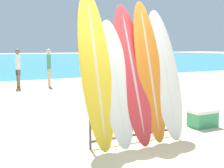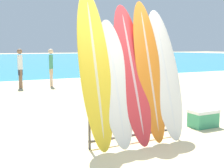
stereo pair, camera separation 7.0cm
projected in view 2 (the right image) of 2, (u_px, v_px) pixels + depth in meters
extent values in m
plane|color=#CCB789|center=(129.00, 152.00, 4.84)|extent=(160.00, 160.00, 0.00)
cube|color=white|center=(9.00, 82.00, 14.41)|extent=(120.00, 0.60, 0.01)
cylinder|color=#47474C|center=(89.00, 122.00, 4.92)|extent=(0.04, 0.04, 0.90)
cylinder|color=#47474C|center=(172.00, 112.00, 5.67)|extent=(0.04, 0.04, 0.90)
cylinder|color=#47474C|center=(134.00, 92.00, 5.24)|extent=(1.68, 0.04, 0.04)
cylinder|color=#47474C|center=(134.00, 135.00, 5.33)|extent=(1.68, 0.04, 0.04)
ellipsoid|color=yellow|center=(95.00, 69.00, 4.95)|extent=(0.53, 0.77, 2.55)
ellipsoid|color=beige|center=(95.00, 69.00, 4.95)|extent=(0.10, 0.75, 2.45)
ellipsoid|color=silver|center=(115.00, 83.00, 5.09)|extent=(0.54, 0.73, 2.09)
ellipsoid|color=silver|center=(115.00, 83.00, 5.09)|extent=(0.10, 0.71, 2.01)
ellipsoid|color=red|center=(132.00, 73.00, 5.28)|extent=(0.55, 0.90, 2.38)
ellipsoid|color=#D59E9F|center=(132.00, 73.00, 5.28)|extent=(0.10, 0.88, 2.29)
ellipsoid|color=orange|center=(149.00, 70.00, 5.42)|extent=(0.51, 0.76, 2.45)
ellipsoid|color=beige|center=(149.00, 70.00, 5.42)|extent=(0.09, 0.74, 2.35)
ellipsoid|color=silver|center=(165.00, 73.00, 5.57)|extent=(0.59, 0.81, 2.31)
ellipsoid|color=silver|center=(165.00, 73.00, 5.57)|extent=(0.11, 0.79, 2.22)
cylinder|color=beige|center=(51.00, 78.00, 12.73)|extent=(0.10, 0.10, 0.73)
cylinder|color=beige|center=(51.00, 77.00, 12.88)|extent=(0.10, 0.10, 0.73)
cube|color=gold|center=(51.00, 71.00, 12.78)|extent=(0.17, 0.23, 0.22)
cube|color=#42996B|center=(51.00, 62.00, 12.73)|extent=(0.18, 0.25, 0.57)
sphere|color=beige|center=(51.00, 51.00, 12.68)|extent=(0.21, 0.21, 0.21)
cylinder|color=beige|center=(120.00, 90.00, 8.83)|extent=(0.11, 0.11, 0.81)
cylinder|color=beige|center=(121.00, 91.00, 8.66)|extent=(0.11, 0.11, 0.81)
cube|color=#CC4C3D|center=(121.00, 80.00, 8.71)|extent=(0.23, 0.27, 0.24)
cube|color=#3370BC|center=(121.00, 65.00, 8.66)|extent=(0.25, 0.29, 0.64)
sphere|color=beige|center=(121.00, 48.00, 8.61)|extent=(0.23, 0.23, 0.23)
cylinder|color=#846047|center=(21.00, 79.00, 12.20)|extent=(0.10, 0.10, 0.74)
cylinder|color=#846047|center=(20.00, 79.00, 12.34)|extent=(0.10, 0.10, 0.74)
cube|color=#282D38|center=(20.00, 72.00, 12.24)|extent=(0.14, 0.22, 0.22)
cube|color=white|center=(20.00, 62.00, 12.19)|extent=(0.16, 0.23, 0.58)
sphere|color=#846047|center=(20.00, 51.00, 12.14)|extent=(0.21, 0.21, 0.21)
cube|color=#389366|center=(203.00, 120.00, 6.34)|extent=(0.55, 0.35, 0.30)
cube|color=white|center=(203.00, 111.00, 6.32)|extent=(0.57, 0.37, 0.07)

